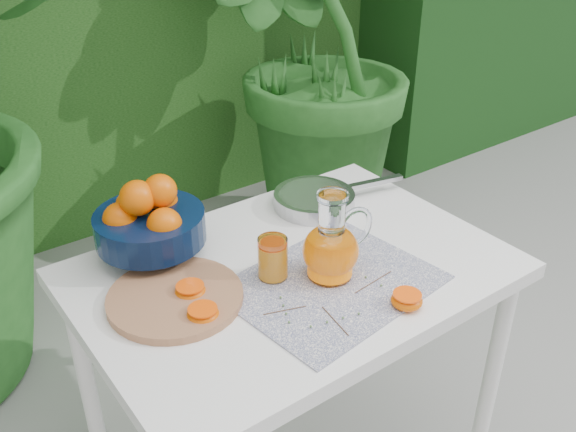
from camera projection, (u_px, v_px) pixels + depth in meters
potted_plant_right at (304, 52)px, 2.79m from camera, size 2.39×2.39×1.70m
white_table at (293, 294)px, 1.57m from camera, size 1.00×0.70×0.75m
placemat at (332, 284)px, 1.47m from camera, size 0.50×0.41×0.00m
cutting_board at (175, 298)px, 1.41m from camera, size 0.35×0.35×0.02m
fruit_bowl at (149, 220)px, 1.53m from camera, size 0.30×0.30×0.21m
juice_pitcher at (332, 248)px, 1.46m from camera, size 0.19×0.14×0.21m
juice_tumbler at (273, 259)px, 1.46m from camera, size 0.08×0.08×0.10m
saute_pan at (315, 199)px, 1.78m from camera, size 0.41×0.27×0.04m
orange_halves at (267, 302)px, 1.38m from camera, size 0.47×0.40×0.03m
thyme_sprigs at (334, 303)px, 1.40m from camera, size 0.33×0.19×0.01m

